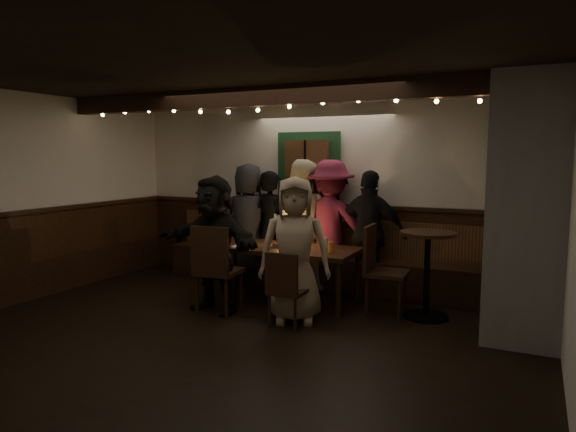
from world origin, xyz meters
The scene contains 13 objects.
room centered at (1.07, 1.42, 1.07)m, with size 6.02×5.01×2.62m.
dining_table centered at (-0.12, 1.40, 0.63)m, with size 1.93×0.83×0.83m.
chair_near_left centered at (-0.54, 0.56, 0.58)m, with size 0.51×0.51×1.03m.
chair_near_right centered at (0.40, 0.46, 0.46)m, with size 0.37×0.37×0.82m.
chair_end centered at (1.13, 1.44, 0.57)m, with size 0.48×0.48×1.02m.
high_top centered at (1.67, 1.48, 0.62)m, with size 0.61×0.61×0.98m.
person_a centered at (-1.02, 2.16, 0.85)m, with size 0.84×0.54×1.71m, color black.
person_b centered at (-0.60, 2.06, 0.80)m, with size 0.59×0.39×1.61m, color black.
person_c centered at (-0.17, 2.10, 0.88)m, with size 0.86×0.67×1.77m, color beige.
person_d centered at (0.24, 2.18, 0.88)m, with size 1.14×0.66×1.76m, color maroon.
person_e centered at (0.81, 2.12, 0.82)m, with size 0.96×0.40×1.63m, color black.
person_f centered at (-0.62, 0.66, 0.80)m, with size 1.48×0.47×1.60m, color black.
person_g centered at (0.39, 0.73, 0.80)m, with size 0.78×0.51×1.60m, color tan.
Camera 1 is at (2.72, -4.26, 1.82)m, focal length 32.00 mm.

